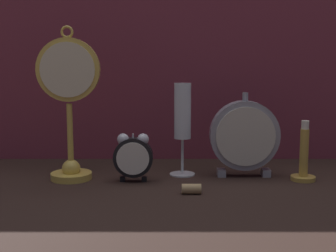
% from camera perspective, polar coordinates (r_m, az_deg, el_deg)
% --- Properties ---
extents(ground_plane, '(4.00, 4.00, 0.00)m').
position_cam_1_polar(ground_plane, '(1.06, 0.02, -7.76)').
color(ground_plane, black).
extents(fabric_backdrop_drape, '(1.68, 0.01, 0.62)m').
position_cam_1_polar(fabric_backdrop_drape, '(1.34, -0.04, 9.06)').
color(fabric_backdrop_drape, brown).
rests_on(fabric_backdrop_drape, ground_plane).
extents(pocket_watch_on_stand, '(0.15, 0.10, 0.37)m').
position_cam_1_polar(pocket_watch_on_stand, '(1.14, -11.96, 2.32)').
color(pocket_watch_on_stand, gold).
rests_on(pocket_watch_on_stand, ground_plane).
extents(alarm_clock_twin_bell, '(0.09, 0.03, 0.12)m').
position_cam_1_polar(alarm_clock_twin_bell, '(1.11, -4.27, -3.57)').
color(alarm_clock_twin_bell, black).
rests_on(alarm_clock_twin_bell, ground_plane).
extents(mantel_clock_silver, '(0.17, 0.04, 0.21)m').
position_cam_1_polar(mantel_clock_silver, '(1.16, 9.29, -1.20)').
color(mantel_clock_silver, gray).
rests_on(mantel_clock_silver, ground_plane).
extents(champagne_flute, '(0.06, 0.06, 0.23)m').
position_cam_1_polar(champagne_flute, '(1.16, 1.77, 0.95)').
color(champagne_flute, silver).
rests_on(champagne_flute, ground_plane).
extents(brass_candlestick, '(0.06, 0.06, 0.14)m').
position_cam_1_polar(brass_candlestick, '(1.17, 16.19, -4.07)').
color(brass_candlestick, gold).
rests_on(brass_candlestick, ground_plane).
extents(wine_cork, '(0.04, 0.02, 0.02)m').
position_cam_1_polar(wine_cork, '(1.02, 2.89, -7.66)').
color(wine_cork, tan).
rests_on(wine_cork, ground_plane).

